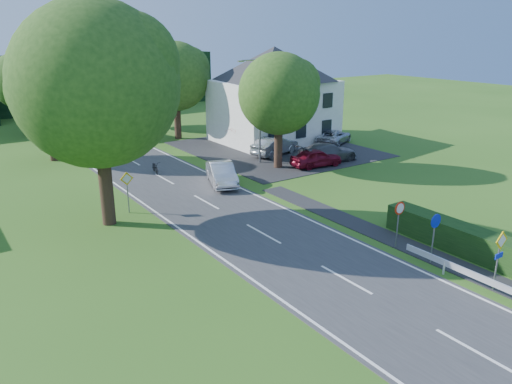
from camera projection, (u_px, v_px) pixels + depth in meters
road at (242, 222)px, 27.24m from camera, size 7.00×80.00×0.04m
parking_pad at (275, 149)px, 43.89m from camera, size 14.00×16.00×0.04m
line_edge_left at (189, 235)px, 25.48m from camera, size 0.12×80.00×0.01m
line_edge_right at (289, 210)px, 28.99m from camera, size 0.12×80.00×0.01m
line_centre at (242, 222)px, 27.24m from camera, size 0.12×80.00×0.01m
tree_main at (99, 117)px, 25.33m from camera, size 9.40×9.40×11.64m
tree_left_far at (48, 107)px, 38.85m from camera, size 7.00×7.00×8.58m
tree_right_far at (176, 91)px, 46.82m from camera, size 7.40×7.40×9.09m
tree_left_back at (24, 94)px, 48.59m from camera, size 6.60×6.60×8.07m
tree_right_back at (134, 92)px, 52.78m from camera, size 6.20×6.20×7.56m
tree_right_mid at (279, 111)px, 36.76m from camera, size 7.00×7.00×8.58m
treeline_right at (104, 81)px, 66.45m from camera, size 30.00×5.00×7.00m
house_white at (274, 94)px, 45.95m from camera, size 10.60×8.40×8.60m
streetlight at (258, 106)px, 38.04m from camera, size 2.03×0.18×8.00m
sign_priority_right at (500, 250)px, 19.61m from camera, size 0.78×0.09×2.59m
sign_roundabout at (435, 229)px, 22.00m from camera, size 0.64×0.08×2.37m
sign_speed_limit at (399, 214)px, 23.53m from camera, size 0.64×0.11×2.37m
sign_priority_left at (127, 184)px, 28.18m from camera, size 0.78×0.09×2.44m
moving_car at (222, 174)px, 33.66m from camera, size 3.03×4.73×1.47m
motorcycle at (155, 167)px, 36.39m from camera, size 0.89×1.74×0.87m
parked_car_red at (316, 158)px, 38.05m from camera, size 4.23×2.09×1.39m
parked_car_silver_a at (275, 146)px, 41.62m from camera, size 4.88×2.78×1.52m
parked_car_grey at (328, 152)px, 39.51m from camera, size 5.19×2.47×1.46m
parked_car_silver_b at (334, 137)px, 45.75m from camera, size 5.02×3.92×1.27m
parasol at (236, 138)px, 43.65m from camera, size 2.11×2.15×1.88m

